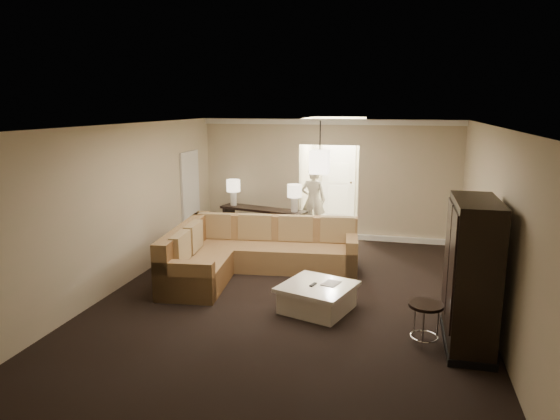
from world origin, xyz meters
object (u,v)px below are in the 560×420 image
(person, at_px, (313,197))
(sectional_sofa, at_px, (249,253))
(console_table, at_px, (263,222))
(drink_table, at_px, (425,315))
(armoire, at_px, (471,277))
(coffee_table, at_px, (317,297))

(person, bearing_deg, sectional_sofa, 73.77)
(console_table, xyz_separation_m, drink_table, (3.43, -4.34, -0.07))
(armoire, bearing_deg, sectional_sofa, 150.20)
(person, bearing_deg, armoire, 114.62)
(coffee_table, relative_size, person, 0.71)
(armoire, bearing_deg, coffee_table, 162.76)
(coffee_table, xyz_separation_m, drink_table, (1.56, -0.77, 0.19))
(sectional_sofa, distance_m, drink_table, 3.82)
(console_table, distance_m, armoire, 5.81)
(console_table, bearing_deg, armoire, -32.95)
(console_table, bearing_deg, coffee_table, -48.58)
(console_table, relative_size, drink_table, 3.75)
(drink_table, bearing_deg, console_table, 128.28)
(coffee_table, bearing_deg, armoire, -17.24)
(console_table, height_order, armoire, armoire)
(drink_table, bearing_deg, coffee_table, 153.74)
(person, bearing_deg, console_table, 43.94)
(console_table, height_order, person, person)
(sectional_sofa, relative_size, drink_table, 5.99)
(coffee_table, height_order, console_table, console_table)
(armoire, relative_size, person, 1.08)
(armoire, height_order, person, armoire)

